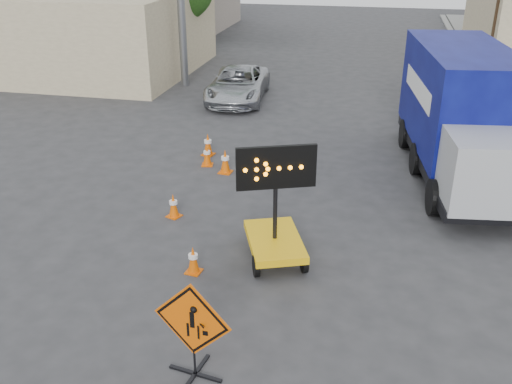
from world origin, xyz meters
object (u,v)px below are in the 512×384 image
(arrow_board, at_px, (275,234))
(box_truck, at_px, (462,122))
(construction_sign, at_px, (193,329))
(pickup_truck, at_px, (238,84))

(arrow_board, bearing_deg, box_truck, 31.61)
(arrow_board, xyz_separation_m, box_truck, (4.42, 5.86, 1.08))
(construction_sign, relative_size, box_truck, 0.22)
(pickup_truck, xyz_separation_m, box_truck, (8.44, -6.67, 1.00))
(pickup_truck, bearing_deg, arrow_board, -77.22)
(arrow_board, bearing_deg, pickup_truck, 86.44)
(construction_sign, relative_size, arrow_board, 0.67)
(construction_sign, xyz_separation_m, pickup_truck, (-3.43, 16.51, -0.27))
(construction_sign, bearing_deg, pickup_truck, 111.09)
(pickup_truck, bearing_deg, construction_sign, -83.27)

